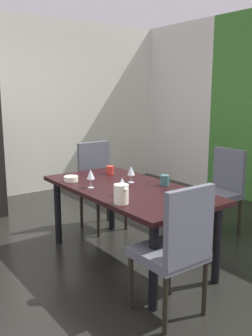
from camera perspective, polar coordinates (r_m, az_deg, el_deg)
ground_plane at (r=3.91m, az=-6.27°, el=-12.78°), size 5.21×5.99×0.02m
back_panel_interior at (r=6.79m, az=7.82°, el=9.51°), size 1.63×0.10×2.73m
dining_table at (r=3.50m, az=0.28°, el=-4.24°), size 1.77×0.89×0.73m
chair_right_near at (r=2.67m, az=7.68°, el=-11.67°), size 0.44×0.44×0.99m
chair_head_far at (r=4.36m, az=14.31°, el=-2.82°), size 0.44×0.45×0.97m
chair_left_far at (r=4.43m, az=-4.10°, el=-2.06°), size 0.44×0.44×1.01m
wine_glass_north at (r=3.14m, az=-0.60°, el=-2.25°), size 0.07×0.07×0.16m
wine_glass_east at (r=3.43m, az=-5.42°, el=-1.02°), size 0.08×0.08×0.17m
wine_glass_corner at (r=3.62m, az=0.78°, el=-0.46°), size 0.07×0.07×0.16m
serving_bowl_near_shelf at (r=3.73m, az=-8.38°, el=-1.63°), size 0.14×0.14×0.05m
cup_right at (r=3.54m, az=5.93°, el=-1.88°), size 0.08×0.08×0.10m
cup_south at (r=4.02m, az=-2.45°, el=-0.30°), size 0.08×0.08×0.09m
pitcher_left at (r=2.95m, az=-0.73°, el=-3.97°), size 0.13×0.12×0.16m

